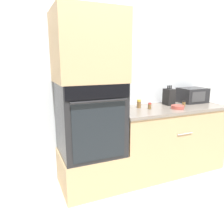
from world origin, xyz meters
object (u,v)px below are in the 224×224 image
microwave (192,95)px  condiment_jar_mid (184,104)px  condiment_jar_near (150,106)px  condiment_jar_far (139,104)px  wall_oven (90,118)px  bowl (178,107)px  knife_block (169,97)px

microwave → condiment_jar_mid: microwave is taller
condiment_jar_near → condiment_jar_far: 0.14m
microwave → condiment_jar_mid: size_ratio=4.83×
wall_oven → bowl: wall_oven is taller
condiment_jar_mid → bowl: bearing=-155.2°
bowl → condiment_jar_near: 0.35m
condiment_jar_mid → condiment_jar_far: (-0.57, 0.16, 0.01)m
wall_oven → condiment_jar_mid: size_ratio=10.39×
wall_oven → condiment_jar_far: wall_oven is taller
bowl → condiment_jar_mid: 0.17m
wall_oven → condiment_jar_mid: bearing=-2.6°
microwave → condiment_jar_mid: (-0.31, -0.19, -0.06)m
wall_oven → condiment_jar_near: 0.76m
condiment_jar_mid → condiment_jar_near: bearing=174.5°
bowl → condiment_jar_near: size_ratio=2.05×
microwave → bowl: bearing=-151.0°
condiment_jar_near → condiment_jar_mid: (0.48, -0.05, -0.00)m
wall_oven → bowl: 1.09m
condiment_jar_mid → condiment_jar_far: bearing=164.4°
condiment_jar_near → knife_block: bearing=17.8°
knife_block → wall_oven: bearing=-174.4°
knife_block → bowl: size_ratio=1.63×
microwave → knife_block: 0.42m
microwave → condiment_jar_near: microwave is taller
condiment_jar_near → condiment_jar_far: (-0.08, 0.11, 0.01)m
wall_oven → microwave: wall_oven is taller
bowl → condiment_jar_near: (-0.33, 0.12, 0.02)m
wall_oven → bowl: size_ratio=5.00×
bowl → knife_block: bearing=79.1°
wall_oven → knife_block: 1.15m
microwave → bowl: size_ratio=2.32×
knife_block → condiment_jar_near: size_ratio=3.33×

